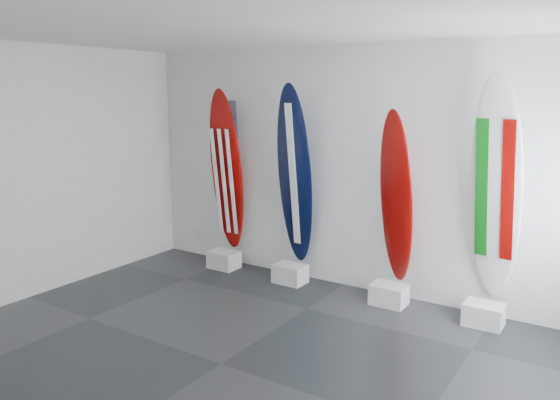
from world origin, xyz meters
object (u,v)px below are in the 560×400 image
Objects in this scene: surfboard_swiss at (396,198)px; surfboard_usa at (227,171)px; surfboard_navy at (295,176)px; surfboard_italy at (495,191)px.

surfboard_usa is at bearing -161.60° from surfboard_swiss.
surfboard_navy is 1.37m from surfboard_swiss.
surfboard_italy is (2.43, 0.00, 0.05)m from surfboard_navy.
surfboard_navy reaches higher than surfboard_swiss.
surfboard_usa is 1.11× the size of surfboard_swiss.
surfboard_navy is 1.14× the size of surfboard_swiss.
surfboard_swiss is 1.08m from surfboard_italy.
surfboard_usa is 0.93× the size of surfboard_italy.
surfboard_italy is at bearing 6.43° from surfboard_navy.
surfboard_usa reaches higher than surfboard_swiss.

